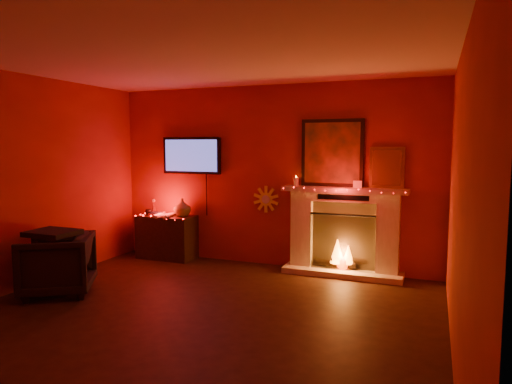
# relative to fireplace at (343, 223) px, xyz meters

# --- Properties ---
(room) EXTENTS (5.00, 5.00, 5.00)m
(room) POSITION_rel_fireplace_xyz_m (-1.14, -2.39, 0.63)
(room) COLOR black
(room) RESTS_ON ground
(floor) EXTENTS (5.00, 5.00, 0.00)m
(floor) POSITION_rel_fireplace_xyz_m (-1.14, -2.39, -0.72)
(floor) COLOR black
(floor) RESTS_ON ground
(fireplace) EXTENTS (1.72, 0.40, 2.18)m
(fireplace) POSITION_rel_fireplace_xyz_m (0.00, 0.00, 0.00)
(fireplace) COLOR beige
(fireplace) RESTS_ON floor
(tv) EXTENTS (1.00, 0.07, 1.24)m
(tv) POSITION_rel_fireplace_xyz_m (-2.44, 0.06, 0.92)
(tv) COLOR black
(tv) RESTS_ON room
(sunburst_clock) EXTENTS (0.40, 0.03, 0.40)m
(sunburst_clock) POSITION_rel_fireplace_xyz_m (-1.19, 0.09, 0.28)
(sunburst_clock) COLOR yellow
(sunburst_clock) RESTS_ON room
(console_table) EXTENTS (0.91, 0.55, 0.97)m
(console_table) POSITION_rel_fireplace_xyz_m (-2.79, -0.13, -0.34)
(console_table) COLOR black
(console_table) RESTS_ON floor
(armchair) EXTENTS (1.10, 1.09, 0.73)m
(armchair) POSITION_rel_fireplace_xyz_m (-3.09, -2.14, -0.36)
(armchair) COLOR black
(armchair) RESTS_ON floor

